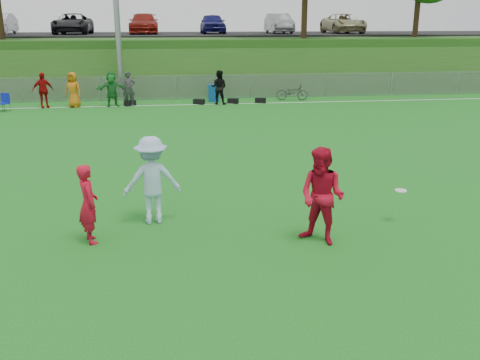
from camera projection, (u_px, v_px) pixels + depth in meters
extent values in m
plane|color=#166515|center=(208.00, 255.00, 9.75)|extent=(120.00, 120.00, 0.00)
cube|color=white|center=(179.00, 105.00, 26.81)|extent=(60.00, 0.10, 0.01)
cube|color=gray|center=(177.00, 88.00, 28.54)|extent=(58.00, 0.02, 1.20)
cube|color=gray|center=(177.00, 76.00, 28.35)|extent=(58.00, 0.04, 0.04)
cube|color=#1F5217|center=(173.00, 57.00, 38.71)|extent=(120.00, 18.00, 3.00)
cube|color=black|center=(172.00, 34.00, 40.16)|extent=(120.00, 12.00, 0.10)
imported|color=black|center=(73.00, 24.00, 38.07)|extent=(2.39, 5.18, 1.44)
imported|color=maroon|center=(144.00, 24.00, 38.73)|extent=(2.02, 4.96, 1.44)
imported|color=navy|center=(213.00, 24.00, 39.39)|extent=(1.70, 4.23, 1.44)
imported|color=gray|center=(279.00, 24.00, 40.05)|extent=(1.52, 4.37, 1.44)
imported|color=tan|center=(343.00, 23.00, 40.71)|extent=(2.39, 5.18, 1.44)
imported|color=#A40B0B|center=(43.00, 90.00, 25.71)|extent=(1.07, 0.80, 1.69)
imported|color=#C66A12|center=(73.00, 90.00, 25.90)|extent=(0.97, 0.81, 1.69)
imported|color=#1F752C|center=(112.00, 89.00, 26.14)|extent=(1.65, 0.88, 1.69)
imported|color=#323235|center=(129.00, 89.00, 26.25)|extent=(0.62, 0.41, 1.69)
imported|color=black|center=(219.00, 87.00, 26.84)|extent=(1.00, 0.90, 1.69)
cube|color=black|center=(130.00, 103.00, 26.55)|extent=(0.62, 0.50, 0.26)
cube|color=black|center=(199.00, 102.00, 27.01)|extent=(0.62, 0.50, 0.26)
cube|color=black|center=(233.00, 101.00, 27.24)|extent=(0.61, 0.43, 0.26)
cube|color=black|center=(260.00, 100.00, 27.42)|extent=(0.57, 0.33, 0.26)
imported|color=red|center=(88.00, 204.00, 10.13)|extent=(0.54, 0.65, 1.55)
imported|color=red|center=(322.00, 196.00, 10.05)|extent=(1.15, 1.13, 1.87)
imported|color=#ABC7ED|center=(152.00, 180.00, 11.09)|extent=(1.28, 0.84, 1.85)
cylinder|color=silver|center=(401.00, 191.00, 11.15)|extent=(0.25, 0.25, 0.02)
cylinder|color=#0E50A0|center=(214.00, 93.00, 27.88)|extent=(0.77, 0.77, 0.88)
cube|color=#0F1EA5|center=(3.00, 103.00, 24.87)|extent=(0.59, 0.59, 0.05)
cube|color=#0F1EA5|center=(5.00, 98.00, 25.01)|extent=(0.44, 0.20, 0.46)
imported|color=#303133|center=(292.00, 92.00, 28.29)|extent=(1.74, 0.88, 0.87)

